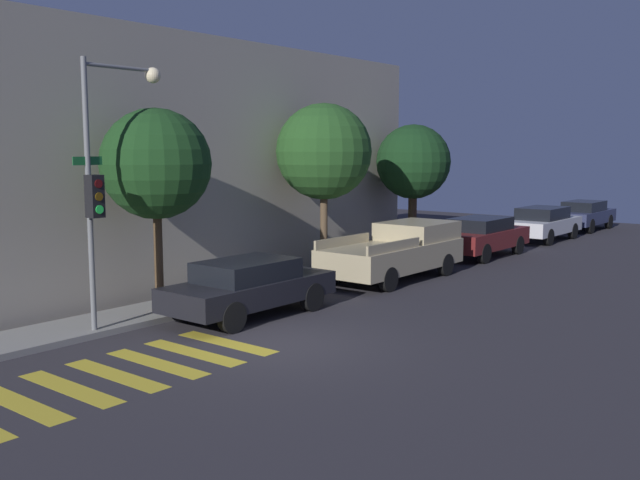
{
  "coord_description": "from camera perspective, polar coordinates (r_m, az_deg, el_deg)",
  "views": [
    {
      "loc": [
        -10.68,
        -9.83,
        4.04
      ],
      "look_at": [
        4.15,
        2.1,
        1.6
      ],
      "focal_mm": 40.0,
      "sensor_mm": 36.0,
      "label": 1
    }
  ],
  "objects": [
    {
      "name": "tree_midblock",
      "position": [
        22.05,
        0.31,
        7.05
      ],
      "size": [
        2.96,
        2.96,
        5.44
      ],
      "color": "brown",
      "rests_on": "ground"
    },
    {
      "name": "ground_plane",
      "position": [
        15.07,
        -3.7,
        -8.26
      ],
      "size": [
        60.0,
        60.0,
        0.0
      ],
      "primitive_type": "plane",
      "color": "#2D2B30"
    },
    {
      "name": "crosswalk",
      "position": [
        13.54,
        -16.04,
        -10.34
      ],
      "size": [
        5.94,
        2.6,
        0.0
      ],
      "color": "gold",
      "rests_on": "ground"
    },
    {
      "name": "sedan_near_corner",
      "position": [
        17.31,
        -5.7,
        -3.68
      ],
      "size": [
        4.48,
        1.83,
        1.39
      ],
      "color": "black",
      "rests_on": "ground"
    },
    {
      "name": "traffic_light_pole",
      "position": [
        16.04,
        -16.72,
        5.83
      ],
      "size": [
        2.3,
        0.56,
        5.94
      ],
      "color": "slate",
      "rests_on": "ground"
    },
    {
      "name": "sedan_far_end",
      "position": [
        32.97,
        17.41,
        1.32
      ],
      "size": [
        4.68,
        1.86,
        1.49
      ],
      "color": "silver",
      "rests_on": "ground"
    },
    {
      "name": "sedan_middle",
      "position": [
        27.45,
        12.77,
        0.34
      ],
      "size": [
        4.66,
        1.88,
        1.48
      ],
      "color": "maroon",
      "rests_on": "ground"
    },
    {
      "name": "pickup_truck",
      "position": [
        22.42,
        6.23,
        -0.84
      ],
      "size": [
        5.33,
        2.13,
        1.69
      ],
      "color": "tan",
      "rests_on": "ground"
    },
    {
      "name": "building_row",
      "position": [
        21.06,
        -20.79,
        5.64
      ],
      "size": [
        26.0,
        6.0,
        7.2
      ],
      "primitive_type": "cube",
      "color": "#A89E8E",
      "rests_on": "ground"
    },
    {
      "name": "tree_near_corner",
      "position": [
        17.49,
        -13.0,
        5.91
      ],
      "size": [
        2.65,
        2.65,
        5.01
      ],
      "color": "#4C3823",
      "rests_on": "ground"
    },
    {
      "name": "sedan_tail_of_row",
      "position": [
        38.01,
        20.39,
        1.93
      ],
      "size": [
        4.56,
        1.76,
        1.45
      ],
      "color": "#2D3351",
      "rests_on": "ground"
    },
    {
      "name": "tree_far_end",
      "position": [
        26.36,
        7.47,
        6.16
      ],
      "size": [
        2.71,
        2.71,
        4.93
      ],
      "color": "#4C3823",
      "rests_on": "ground"
    },
    {
      "name": "sidewalk",
      "position": [
        17.97,
        -13.33,
        -5.66
      ],
      "size": [
        26.0,
        1.71,
        0.14
      ],
      "primitive_type": "cube",
      "color": "gray",
      "rests_on": "ground"
    }
  ]
}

